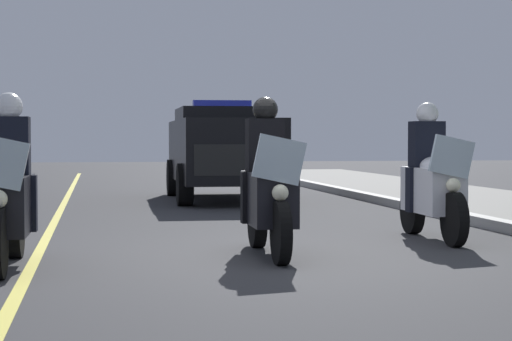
{
  "coord_description": "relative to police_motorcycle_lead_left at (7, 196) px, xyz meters",
  "views": [
    {
      "loc": [
        9.49,
        -1.77,
        1.26
      ],
      "look_at": [
        -0.63,
        0.0,
        0.9
      ],
      "focal_mm": 63.73,
      "sensor_mm": 36.0,
      "label": 1
    }
  ],
  "objects": [
    {
      "name": "lane_stripe_center",
      "position": [
        -0.38,
        0.22,
        -0.7
      ],
      "size": [
        48.0,
        0.12,
        0.01
      ],
      "primitive_type": "cube",
      "color": "#E0D14C",
      "rests_on": "ground"
    },
    {
      "name": "ground_plane",
      "position": [
        -0.38,
        2.64,
        -0.7
      ],
      "size": [
        80.0,
        80.0,
        0.0
      ],
      "primitive_type": "plane",
      "color": "#333335"
    },
    {
      "name": "police_suv",
      "position": [
        -9.39,
        3.4,
        0.37
      ],
      "size": [
        4.94,
        2.14,
        2.05
      ],
      "color": "black",
      "rests_on": "ground"
    },
    {
      "name": "police_motorcycle_lead_left",
      "position": [
        0.0,
        0.0,
        0.0
      ],
      "size": [
        2.14,
        0.57,
        1.72
      ],
      "color": "black",
      "rests_on": "ground"
    },
    {
      "name": "police_motorcycle_trailing",
      "position": [
        -1.62,
        4.97,
        0.0
      ],
      "size": [
        2.14,
        0.57,
        1.72
      ],
      "color": "black",
      "rests_on": "ground"
    },
    {
      "name": "police_motorcycle_lead_right",
      "position": [
        -0.49,
        2.68,
        0.0
      ],
      "size": [
        2.14,
        0.57,
        1.72
      ],
      "color": "black",
      "rests_on": "ground"
    }
  ]
}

